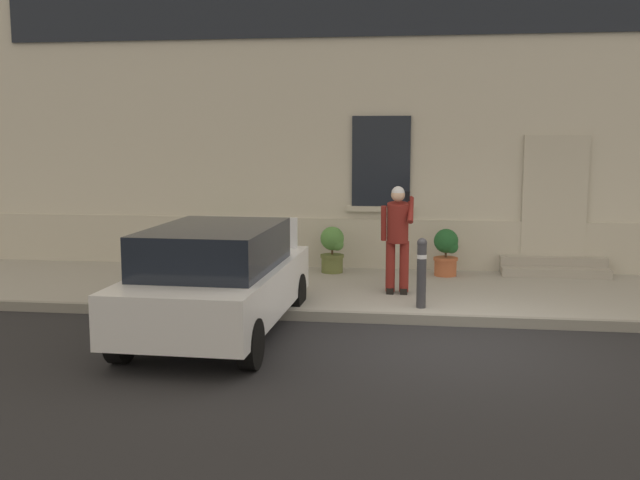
{
  "coord_description": "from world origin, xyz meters",
  "views": [
    {
      "loc": [
        -0.32,
        -9.45,
        2.68
      ],
      "look_at": [
        -1.84,
        1.6,
        1.1
      ],
      "focal_mm": 41.42,
      "sensor_mm": 36.0,
      "label": 1
    }
  ],
  "objects_px": {
    "hatchback_car_white": "(218,278)",
    "planter_cream": "(224,246)",
    "bollard_near_person": "(422,270)",
    "planter_terracotta": "(446,251)",
    "person_on_phone": "(398,233)",
    "planter_olive": "(333,248)"
  },
  "relations": [
    {
      "from": "person_on_phone",
      "to": "planter_cream",
      "type": "height_order",
      "value": "person_on_phone"
    },
    {
      "from": "bollard_near_person",
      "to": "hatchback_car_white",
      "type": "bearing_deg",
      "value": -153.54
    },
    {
      "from": "bollard_near_person",
      "to": "planter_cream",
      "type": "xyz_separation_m",
      "value": [
        -3.73,
        2.7,
        -0.11
      ]
    },
    {
      "from": "person_on_phone",
      "to": "planter_terracotta",
      "type": "distance_m",
      "value": 2.0
    },
    {
      "from": "planter_olive",
      "to": "hatchback_car_white",
      "type": "bearing_deg",
      "value": -104.92
    },
    {
      "from": "hatchback_car_white",
      "to": "planter_cream",
      "type": "distance_m",
      "value": 4.18
    },
    {
      "from": "hatchback_car_white",
      "to": "planter_terracotta",
      "type": "xyz_separation_m",
      "value": [
        3.15,
        3.96,
        -0.18
      ]
    },
    {
      "from": "bollard_near_person",
      "to": "person_on_phone",
      "type": "xyz_separation_m",
      "value": [
        -0.39,
        0.88,
        0.44
      ]
    },
    {
      "from": "planter_terracotta",
      "to": "person_on_phone",
      "type": "bearing_deg",
      "value": -115.66
    },
    {
      "from": "planter_cream",
      "to": "bollard_near_person",
      "type": "bearing_deg",
      "value": -35.96
    },
    {
      "from": "person_on_phone",
      "to": "planter_olive",
      "type": "distance_m",
      "value": 2.24
    },
    {
      "from": "bollard_near_person",
      "to": "planter_terracotta",
      "type": "height_order",
      "value": "bollard_near_person"
    },
    {
      "from": "hatchback_car_white",
      "to": "person_on_phone",
      "type": "distance_m",
      "value": 3.24
    },
    {
      "from": "hatchback_car_white",
      "to": "bollard_near_person",
      "type": "bearing_deg",
      "value": 26.46
    },
    {
      "from": "person_on_phone",
      "to": "planter_cream",
      "type": "relative_size",
      "value": 2.03
    },
    {
      "from": "bollard_near_person",
      "to": "person_on_phone",
      "type": "height_order",
      "value": "person_on_phone"
    },
    {
      "from": "planter_cream",
      "to": "person_on_phone",
      "type": "bearing_deg",
      "value": -28.63
    },
    {
      "from": "bollard_near_person",
      "to": "person_on_phone",
      "type": "distance_m",
      "value": 1.06
    },
    {
      "from": "bollard_near_person",
      "to": "person_on_phone",
      "type": "relative_size",
      "value": 0.6
    },
    {
      "from": "planter_cream",
      "to": "planter_terracotta",
      "type": "relative_size",
      "value": 1.0
    },
    {
      "from": "bollard_near_person",
      "to": "planter_olive",
      "type": "bearing_deg",
      "value": 121.75
    },
    {
      "from": "hatchback_car_white",
      "to": "person_on_phone",
      "type": "xyz_separation_m",
      "value": [
        2.32,
        2.23,
        0.36
      ]
    }
  ]
}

